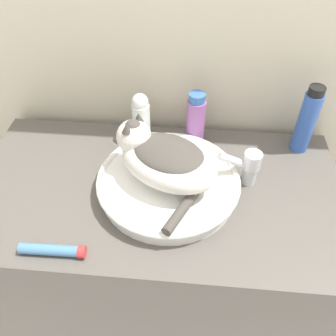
{
  "coord_description": "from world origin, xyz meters",
  "views": [
    {
      "loc": [
        0.1,
        -0.43,
        1.69
      ],
      "look_at": [
        0.04,
        0.29,
        0.99
      ],
      "focal_mm": 38.0,
      "sensor_mm": 36.0,
      "label": 1
    }
  ],
  "objects_px": {
    "faucet": "(248,166)",
    "mouthwash_bottle": "(196,120)",
    "shampoo_bottle_tall": "(307,121)",
    "cat": "(164,158)",
    "cream_tube": "(53,250)",
    "lotion_bottle_white": "(141,118)"
  },
  "relations": [
    {
      "from": "faucet",
      "to": "mouthwash_bottle",
      "type": "relative_size",
      "value": 0.7
    },
    {
      "from": "faucet",
      "to": "mouthwash_bottle",
      "type": "height_order",
      "value": "mouthwash_bottle"
    },
    {
      "from": "cat",
      "to": "faucet",
      "type": "height_order",
      "value": "cat"
    },
    {
      "from": "faucet",
      "to": "shampoo_bottle_tall",
      "type": "height_order",
      "value": "shampoo_bottle_tall"
    },
    {
      "from": "faucet",
      "to": "cat",
      "type": "bearing_deg",
      "value": -1.83
    },
    {
      "from": "cat",
      "to": "cream_tube",
      "type": "xyz_separation_m",
      "value": [
        -0.26,
        -0.26,
        -0.11
      ]
    },
    {
      "from": "mouthwash_bottle",
      "to": "cream_tube",
      "type": "xyz_separation_m",
      "value": [
        -0.35,
        -0.48,
        -0.08
      ]
    },
    {
      "from": "cat",
      "to": "shampoo_bottle_tall",
      "type": "bearing_deg",
      "value": -125.38
    },
    {
      "from": "shampoo_bottle_tall",
      "to": "mouthwash_bottle",
      "type": "bearing_deg",
      "value": 180.0
    },
    {
      "from": "shampoo_bottle_tall",
      "to": "cream_tube",
      "type": "xyz_separation_m",
      "value": [
        -0.7,
        -0.48,
        -0.1
      ]
    },
    {
      "from": "faucet",
      "to": "mouthwash_bottle",
      "type": "bearing_deg",
      "value": -60.53
    },
    {
      "from": "mouthwash_bottle",
      "to": "shampoo_bottle_tall",
      "type": "bearing_deg",
      "value": 0.0
    },
    {
      "from": "cream_tube",
      "to": "cat",
      "type": "bearing_deg",
      "value": 44.26
    },
    {
      "from": "shampoo_bottle_tall",
      "to": "faucet",
      "type": "bearing_deg",
      "value": -137.12
    },
    {
      "from": "faucet",
      "to": "shampoo_bottle_tall",
      "type": "bearing_deg",
      "value": -150.13
    },
    {
      "from": "mouthwash_bottle",
      "to": "faucet",
      "type": "bearing_deg",
      "value": -47.52
    },
    {
      "from": "cat",
      "to": "cream_tube",
      "type": "relative_size",
      "value": 2.13
    },
    {
      "from": "cream_tube",
      "to": "lotion_bottle_white",
      "type": "bearing_deg",
      "value": 71.49
    },
    {
      "from": "lotion_bottle_white",
      "to": "shampoo_bottle_tall",
      "type": "relative_size",
      "value": 0.76
    },
    {
      "from": "faucet",
      "to": "lotion_bottle_white",
      "type": "relative_size",
      "value": 0.74
    },
    {
      "from": "faucet",
      "to": "cream_tube",
      "type": "xyz_separation_m",
      "value": [
        -0.51,
        -0.31,
        -0.05
      ]
    },
    {
      "from": "cat",
      "to": "mouthwash_bottle",
      "type": "height_order",
      "value": "cat"
    }
  ]
}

